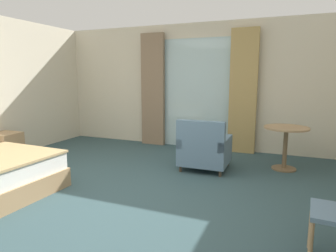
# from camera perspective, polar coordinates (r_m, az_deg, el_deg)

# --- Properties ---
(ground) EXTENTS (6.85, 6.87, 0.10)m
(ground) POSITION_cam_1_polar(r_m,az_deg,el_deg) (3.87, -9.26, -14.71)
(ground) COLOR #334C51
(wall_back) EXTENTS (6.45, 0.12, 2.63)m
(wall_back) POSITION_cam_1_polar(r_m,az_deg,el_deg) (6.45, 5.43, 7.63)
(wall_back) COLOR beige
(wall_back) RESTS_ON ground
(balcony_glass_door) EXTENTS (1.53, 0.02, 2.32)m
(balcony_glass_door) POSITION_cam_1_polar(r_m,az_deg,el_deg) (6.36, 5.56, 6.18)
(balcony_glass_door) COLOR silver
(balcony_glass_door) RESTS_ON ground
(curtain_panel_left) EXTENTS (0.53, 0.10, 2.45)m
(curtain_panel_left) POSITION_cam_1_polar(r_m,az_deg,el_deg) (6.62, -2.93, 6.94)
(curtain_panel_left) COLOR #897056
(curtain_panel_left) RESTS_ON ground
(curtain_panel_right) EXTENTS (0.53, 0.10, 2.45)m
(curtain_panel_right) POSITION_cam_1_polar(r_m,az_deg,el_deg) (6.05, 14.32, 6.40)
(curtain_panel_right) COLOR tan
(curtain_panel_right) RESTS_ON ground
(nightstand) EXTENTS (0.48, 0.43, 0.53)m
(nightstand) POSITION_cam_1_polar(r_m,az_deg,el_deg) (6.12, -28.85, -3.59)
(nightstand) COLOR tan
(nightstand) RESTS_ON ground
(armchair_by_window) EXTENTS (0.77, 0.73, 0.85)m
(armchair_by_window) POSITION_cam_1_polar(r_m,az_deg,el_deg) (4.90, 7.01, -4.59)
(armchair_by_window) COLOR slate
(armchair_by_window) RESTS_ON ground
(round_cafe_table) EXTENTS (0.71, 0.71, 0.72)m
(round_cafe_table) POSITION_cam_1_polar(r_m,az_deg,el_deg) (5.21, 21.81, -2.15)
(round_cafe_table) COLOR tan
(round_cafe_table) RESTS_ON ground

